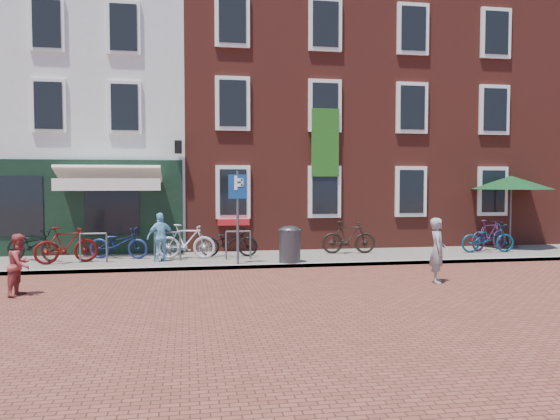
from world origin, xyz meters
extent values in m
plane|color=brown|center=(0.00, 0.00, 0.00)|extent=(80.00, 80.00, 0.00)
cube|color=slate|center=(1.00, 1.50, 0.05)|extent=(24.00, 3.00, 0.10)
cube|color=silver|center=(-5.00, 7.00, 4.50)|extent=(8.00, 8.00, 9.00)
cube|color=maroon|center=(2.00, 7.00, 5.00)|extent=(6.00, 8.00, 10.00)
cube|color=maroon|center=(8.00, 7.00, 5.00)|extent=(6.00, 8.00, 10.00)
cube|color=maroon|center=(14.50, 7.00, 4.50)|extent=(7.00, 8.00, 9.00)
cylinder|color=#3C3C3F|center=(1.84, 0.30, 0.54)|extent=(0.59, 0.59, 0.89)
ellipsoid|color=#3C3C3F|center=(1.84, 0.30, 1.05)|extent=(0.59, 0.59, 0.27)
cylinder|color=#4C4C4F|center=(0.40, 0.25, 1.36)|extent=(0.07, 0.07, 2.52)
cube|color=navy|center=(0.40, 0.23, 2.20)|extent=(0.50, 0.04, 0.65)
cylinder|color=#4C4C4F|center=(9.84, 2.40, 0.14)|extent=(0.50, 0.50, 0.08)
cylinder|color=#4C4C4F|center=(9.84, 2.40, 1.25)|extent=(0.06, 0.06, 2.30)
cone|color=#113B19|center=(9.84, 2.40, 2.40)|extent=(2.74, 2.74, 0.45)
imported|color=gray|center=(4.74, -2.68, 0.75)|extent=(0.54, 0.64, 1.50)
imported|color=#9B3938|center=(-4.32, -2.55, 0.64)|extent=(0.60, 0.71, 1.27)
imported|color=#77C2E3|center=(-1.68, 1.11, 0.78)|extent=(0.87, 0.63, 1.36)
imported|color=black|center=(-5.24, 1.84, 0.55)|extent=(1.82, 1.25, 0.90)
imported|color=#540907|center=(-4.20, 1.18, 0.60)|extent=(1.73, 1.02, 1.00)
imported|color=navy|center=(-2.91, 1.88, 0.55)|extent=(1.82, 1.00, 0.90)
imported|color=#BCBCBF|center=(-0.97, 1.55, 0.60)|extent=(1.72, 0.70, 1.00)
imported|color=black|center=(0.27, 1.79, 0.55)|extent=(1.78, 0.80, 0.90)
imported|color=black|center=(3.99, 1.83, 0.60)|extent=(1.71, 0.66, 1.00)
imported|color=#06344D|center=(8.39, 1.34, 0.55)|extent=(1.76, 0.71, 0.90)
imported|color=#4B1D42|center=(8.73, 1.83, 0.60)|extent=(1.73, 1.04, 1.00)
camera|label=1|loc=(-0.92, -14.24, 2.33)|focal=34.64mm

